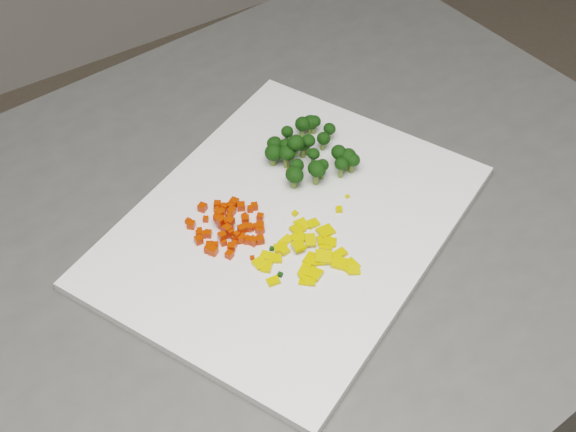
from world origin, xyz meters
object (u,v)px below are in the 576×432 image
cutting_board (288,225)px  broccoli_pile (309,146)px  counter_block (252,427)px  pepper_pile (308,253)px  carrot_pile (227,222)px

cutting_board → broccoli_pile: 0.11m
counter_block → broccoli_pile: 0.51m
pepper_pile → broccoli_pile: (0.09, 0.13, 0.02)m
carrot_pile → cutting_board: bearing=-23.0°
counter_block → cutting_board: cutting_board is taller
counter_block → pepper_pile: (0.05, -0.07, 0.47)m
counter_block → broccoli_pile: broccoli_pile is taller
counter_block → broccoli_pile: size_ratio=9.58×
cutting_board → pepper_pile: size_ratio=3.88×
pepper_pile → carrot_pile: bearing=122.8°
cutting_board → broccoli_pile: broccoli_pile is taller
cutting_board → pepper_pile: (-0.01, -0.06, 0.01)m
carrot_pile → pepper_pile: bearing=-57.2°
pepper_pile → broccoli_pile: 0.16m
pepper_pile → broccoli_pile: size_ratio=0.97×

